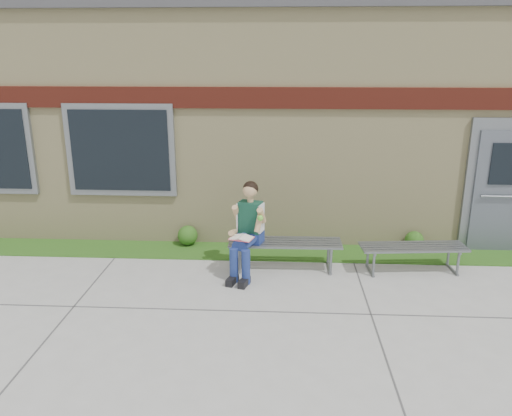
{
  "coord_description": "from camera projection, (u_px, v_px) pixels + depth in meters",
  "views": [
    {
      "loc": [
        -0.2,
        -5.44,
        3.25
      ],
      "look_at": [
        -0.58,
        1.7,
        1.08
      ],
      "focal_mm": 35.0,
      "sensor_mm": 36.0,
      "label": 1
    }
  ],
  "objects": [
    {
      "name": "ground",
      "position": [
        296.0,
        333.0,
        6.14
      ],
      "size": [
        80.0,
        80.0,
        0.0
      ],
      "primitive_type": "plane",
      "color": "#9E9E99",
      "rests_on": "ground"
    },
    {
      "name": "grass_strip",
      "position": [
        293.0,
        252.0,
        8.62
      ],
      "size": [
        16.0,
        0.8,
        0.02
      ],
      "primitive_type": "cube",
      "color": "#195216",
      "rests_on": "ground"
    },
    {
      "name": "school_building",
      "position": [
        292.0,
        110.0,
        11.24
      ],
      "size": [
        16.2,
        6.22,
        4.2
      ],
      "color": "beige",
      "rests_on": "ground"
    },
    {
      "name": "bench_left",
      "position": [
        285.0,
        248.0,
        7.9
      ],
      "size": [
        1.78,
        0.51,
        0.46
      ],
      "rotation": [
        0.0,
        0.0,
        0.01
      ],
      "color": "slate",
      "rests_on": "ground"
    },
    {
      "name": "bench_right",
      "position": [
        413.0,
        252.0,
        7.8
      ],
      "size": [
        1.68,
        0.6,
        0.43
      ],
      "rotation": [
        0.0,
        0.0,
        0.09
      ],
      "color": "slate",
      "rests_on": "ground"
    },
    {
      "name": "girl",
      "position": [
        247.0,
        228.0,
        7.61
      ],
      "size": [
        0.59,
        0.94,
        1.45
      ],
      "rotation": [
        0.0,
        0.0,
        -0.29
      ],
      "color": "navy",
      "rests_on": "ground"
    },
    {
      "name": "shrub_mid",
      "position": [
        188.0,
        235.0,
        8.9
      ],
      "size": [
        0.35,
        0.35,
        0.35
      ],
      "primitive_type": "sphere",
      "color": "#195216",
      "rests_on": "grass_strip"
    },
    {
      "name": "shrub_east",
      "position": [
        414.0,
        240.0,
        8.7
      ],
      "size": [
        0.32,
        0.32,
        0.32
      ],
      "primitive_type": "sphere",
      "color": "#195216",
      "rests_on": "grass_strip"
    }
  ]
}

